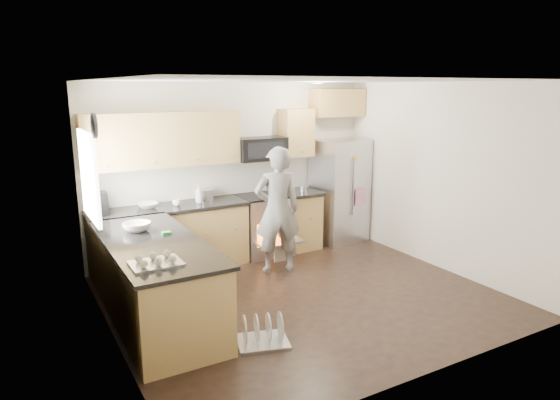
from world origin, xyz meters
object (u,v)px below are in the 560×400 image
dish_rack (263,335)px  stove_range (264,211)px  person (277,210)px  refrigerator (339,191)px

dish_rack → stove_range: bearing=61.9°
person → dish_rack: (-1.13, -1.71, -0.79)m
refrigerator → dish_rack: size_ratio=2.80×
stove_range → person: size_ratio=1.02×
person → dish_rack: bearing=71.0°
stove_range → refrigerator: 1.43m
stove_range → person: (-0.19, -0.76, 0.20)m
person → refrigerator: bearing=-140.2°
refrigerator → dish_rack: (-2.74, -2.47, -0.76)m
stove_range → refrigerator: stove_range is taller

